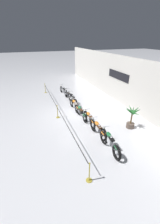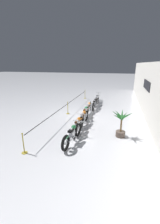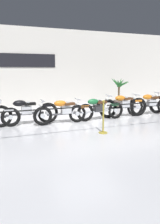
% 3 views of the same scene
% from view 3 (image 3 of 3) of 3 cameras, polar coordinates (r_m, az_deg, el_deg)
% --- Properties ---
extents(ground_plane, '(120.00, 120.00, 0.00)m').
position_cam_3_polar(ground_plane, '(7.98, 1.66, -3.34)').
color(ground_plane, silver).
extents(back_wall, '(28.00, 0.29, 4.20)m').
position_cam_3_polar(back_wall, '(12.62, -7.45, 11.43)').
color(back_wall, silver).
rests_on(back_wall, ground).
extents(motorcycle_black_2, '(2.44, 0.62, 0.97)m').
position_cam_3_polar(motorcycle_black_2, '(8.07, -14.19, 0.01)').
color(motorcycle_black_2, black).
rests_on(motorcycle_black_2, ground).
extents(motorcycle_orange_3, '(2.37, 0.62, 0.93)m').
position_cam_3_polar(motorcycle_orange_3, '(8.10, -4.05, 0.16)').
color(motorcycle_orange_3, black).
rests_on(motorcycle_orange_3, ground).
extents(motorcycle_green_4, '(2.37, 0.62, 0.92)m').
position_cam_3_polar(motorcycle_green_4, '(8.60, 4.45, 0.78)').
color(motorcycle_green_4, black).
rests_on(motorcycle_green_4, ground).
extents(motorcycle_orange_5, '(2.25, 0.62, 0.98)m').
position_cam_3_polar(motorcycle_orange_5, '(9.37, 11.30, 1.58)').
color(motorcycle_orange_5, black).
rests_on(motorcycle_orange_5, ground).
extents(motorcycle_orange_6, '(2.35, 0.62, 0.97)m').
position_cam_3_polar(motorcycle_orange_6, '(10.15, 17.87, 2.00)').
color(motorcycle_orange_6, black).
rests_on(motorcycle_orange_6, ground).
extents(potted_palm_left_of_row, '(1.19, 1.19, 1.60)m').
position_cam_3_polar(potted_palm_left_of_row, '(12.13, 10.16, 5.27)').
color(potted_palm_left_of_row, brown).
rests_on(potted_palm_left_of_row, ground).
extents(stanchion_far_left, '(12.40, 0.28, 1.05)m').
position_cam_3_polar(stanchion_far_left, '(6.28, -6.41, -0.26)').
color(stanchion_far_left, gold).
rests_on(stanchion_far_left, ground).
extents(stanchion_mid_left, '(0.28, 0.28, 1.05)m').
position_cam_3_polar(stanchion_mid_left, '(6.90, 6.08, -2.62)').
color(stanchion_mid_left, gold).
rests_on(stanchion_mid_left, ground).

